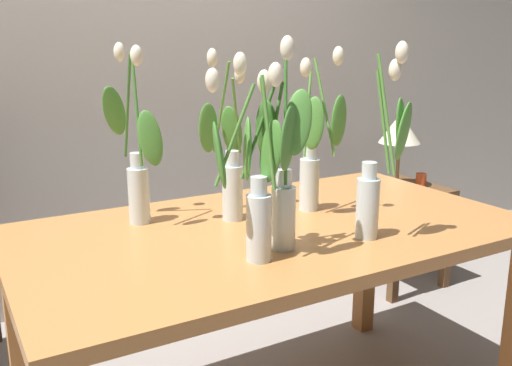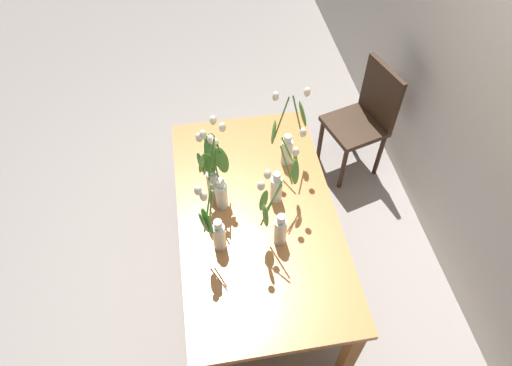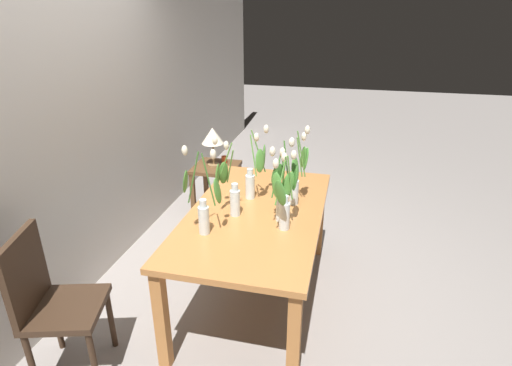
{
  "view_description": "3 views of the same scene",
  "coord_description": "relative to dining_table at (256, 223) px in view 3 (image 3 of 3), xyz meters",
  "views": [
    {
      "loc": [
        -0.89,
        -1.44,
        1.3
      ],
      "look_at": [
        -0.03,
        0.06,
        0.87
      ],
      "focal_mm": 39.37,
      "sensor_mm": 36.0,
      "label": 1
    },
    {
      "loc": [
        1.48,
        -0.25,
        2.85
      ],
      "look_at": [
        -0.05,
        0.0,
        0.95
      ],
      "focal_mm": 31.7,
      "sensor_mm": 36.0,
      "label": 2
    },
    {
      "loc": [
        -2.44,
        -0.58,
        2.03
      ],
      "look_at": [
        -0.08,
        -0.02,
        0.99
      ],
      "focal_mm": 28.66,
      "sensor_mm": 36.0,
      "label": 3
    }
  ],
  "objects": [
    {
      "name": "dining_table",
      "position": [
        0.0,
        0.0,
        0.0
      ],
      "size": [
        1.6,
        0.9,
        0.74
      ],
      "color": "#B7753D",
      "rests_on": "ground"
    },
    {
      "name": "table_lamp",
      "position": [
        1.25,
        0.74,
        0.21
      ],
      "size": [
        0.22,
        0.22,
        0.4
      ],
      "color": "olive",
      "rests_on": "side_table"
    },
    {
      "name": "tulip_vase_5",
      "position": [
        0.2,
        0.06,
        0.27
      ],
      "size": [
        0.17,
        0.16,
        0.56
      ],
      "color": "silver",
      "rests_on": "dining_table"
    },
    {
      "name": "tulip_vase_3",
      "position": [
        -0.11,
        -0.2,
        0.3
      ],
      "size": [
        0.17,
        0.18,
        0.58
      ],
      "color": "silver",
      "rests_on": "dining_table"
    },
    {
      "name": "room_wall_rear",
      "position": [
        0.0,
        1.35,
        0.7
      ],
      "size": [
        9.0,
        0.1,
        2.7
      ],
      "primitive_type": "cube",
      "color": "beige",
      "rests_on": "ground"
    },
    {
      "name": "tulip_vase_0",
      "position": [
        -0.36,
        0.24,
        0.28
      ],
      "size": [
        0.16,
        0.23,
        0.57
      ],
      "color": "silver",
      "rests_on": "dining_table"
    },
    {
      "name": "pillar_candle",
      "position": [
        1.34,
        0.66,
        -0.06
      ],
      "size": [
        0.06,
        0.06,
        0.07
      ],
      "primitive_type": "cylinder",
      "color": "#CC4C23",
      "rests_on": "side_table"
    },
    {
      "name": "tulip_vase_4",
      "position": [
        0.2,
        -0.25,
        0.28
      ],
      "size": [
        0.15,
        0.13,
        0.57
      ],
      "color": "silver",
      "rests_on": "dining_table"
    },
    {
      "name": "ground_plane",
      "position": [
        0.0,
        0.0,
        -0.65
      ],
      "size": [
        18.0,
        18.0,
        0.0
      ],
      "primitive_type": "plane",
      "color": "gray"
    },
    {
      "name": "side_table",
      "position": [
        1.25,
        0.72,
        -0.22
      ],
      "size": [
        0.44,
        0.44,
        0.55
      ],
      "color": "brown",
      "rests_on": "ground"
    },
    {
      "name": "dining_chair",
      "position": [
        -0.9,
        0.98,
        -0.12
      ],
      "size": [
        0.5,
        0.5,
        0.93
      ],
      "color": "#382619",
      "rests_on": "ground"
    },
    {
      "name": "tulip_vase_2",
      "position": [
        -0.08,
        0.16,
        0.26
      ],
      "size": [
        0.17,
        0.17,
        0.55
      ],
      "color": "silver",
      "rests_on": "dining_table"
    },
    {
      "name": "tulip_vase_1",
      "position": [
        -0.19,
        -0.23,
        0.3
      ],
      "size": [
        0.23,
        0.19,
        0.52
      ],
      "color": "silver",
      "rests_on": "dining_table"
    }
  ]
}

